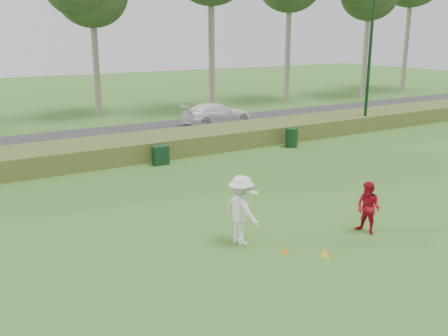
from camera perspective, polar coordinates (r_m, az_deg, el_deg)
ground at (r=14.24m, az=8.38°, el=-8.74°), size 120.00×120.00×0.00m
reed_strip at (r=24.11m, az=-9.81°, el=2.38°), size 80.00×3.00×0.90m
park_road at (r=28.82m, az=-13.41°, el=3.45°), size 80.00×6.00×0.06m
lamp_post at (r=30.66m, az=16.49°, el=14.43°), size 0.70×0.70×8.18m
player_white at (r=13.87m, az=1.99°, el=-4.83°), size 1.00×1.38×1.98m
player_red at (r=15.25m, az=16.15°, el=-4.39°), size 0.74×0.87×1.56m
cone_orange at (r=13.72m, az=6.98°, el=-9.20°), size 0.18×0.18×0.20m
cone_yellow at (r=13.69m, az=11.48°, el=-9.38°), size 0.22×0.22×0.24m
utility_cabinet at (r=22.43m, az=-7.26°, el=1.45°), size 0.70×0.45×0.86m
trash_bin at (r=25.94m, az=7.72°, el=3.47°), size 0.81×0.81×0.97m
car_right at (r=31.85m, az=-0.83°, el=6.24°), size 4.55×1.85×1.32m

